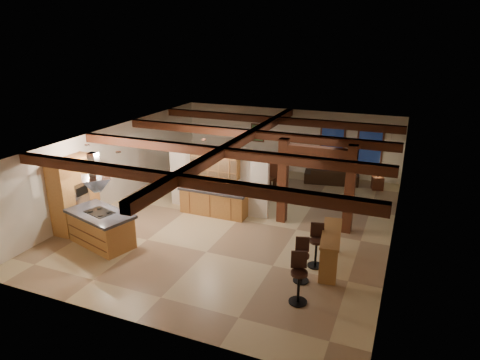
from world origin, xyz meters
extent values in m
plane|color=#CBB787|center=(0.00, 0.00, 0.00)|extent=(12.00, 12.00, 0.00)
plane|color=silver|center=(0.00, 6.00, 1.45)|extent=(10.00, 0.00, 10.00)
plane|color=silver|center=(0.00, -6.00, 1.45)|extent=(10.00, 0.00, 10.00)
plane|color=silver|center=(-5.00, 0.00, 1.45)|extent=(0.00, 12.00, 12.00)
plane|color=silver|center=(5.00, 0.00, 1.45)|extent=(0.00, 12.00, 12.00)
plane|color=#371D11|center=(0.00, 0.00, 2.90)|extent=(12.00, 12.00, 0.00)
cube|color=#432710|center=(0.00, -4.00, 2.76)|extent=(10.00, 0.25, 0.28)
cube|color=#432710|center=(0.00, -1.30, 2.76)|extent=(10.00, 0.25, 0.28)
cube|color=#432710|center=(0.00, 1.30, 2.76)|extent=(10.00, 0.25, 0.28)
cube|color=#432710|center=(0.00, 4.00, 2.76)|extent=(10.00, 0.25, 0.28)
cube|color=#432710|center=(0.00, 0.00, 2.76)|extent=(0.28, 12.00, 0.28)
cube|color=#432710|center=(1.40, 0.50, 1.45)|extent=(0.30, 0.30, 2.90)
cube|color=#432710|center=(3.60, 0.50, 1.45)|extent=(0.30, 0.30, 2.90)
cube|color=#432710|center=(2.50, 0.50, 2.60)|extent=(2.50, 0.28, 0.28)
cube|color=silver|center=(-1.00, 0.50, 1.10)|extent=(3.80, 0.18, 2.20)
cube|color=#AC7C37|center=(-4.67, -2.60, 1.20)|extent=(0.64, 1.60, 2.40)
cube|color=silver|center=(-4.37, -2.60, 1.15)|extent=(0.06, 0.62, 0.95)
cube|color=black|center=(-4.33, -2.60, 1.35)|extent=(0.01, 0.50, 0.28)
cube|color=#AC7C37|center=(-1.00, 0.11, 0.43)|extent=(2.40, 0.60, 0.86)
cube|color=black|center=(-1.00, 0.11, 0.90)|extent=(2.50, 0.66, 0.08)
cube|color=#AC7C37|center=(-1.00, 0.32, 1.85)|extent=(1.80, 0.34, 0.95)
cube|color=silver|center=(-1.00, 0.14, 1.85)|extent=(1.74, 0.02, 0.90)
pyramid|color=silver|center=(-3.16, -3.23, 1.73)|extent=(1.10, 1.10, 0.45)
cube|color=silver|center=(-3.16, -3.23, 2.54)|extent=(0.26, 0.22, 0.73)
cube|color=#432710|center=(2.00, 5.94, 1.50)|extent=(1.10, 0.05, 1.70)
cube|color=black|center=(2.00, 5.91, 1.50)|extent=(0.95, 0.02, 1.55)
cube|color=#432710|center=(3.60, 5.94, 1.50)|extent=(1.10, 0.05, 1.70)
cube|color=black|center=(3.60, 5.91, 1.50)|extent=(0.95, 0.02, 1.55)
cube|color=#432710|center=(-1.50, 5.94, 1.70)|extent=(0.65, 0.04, 0.85)
cube|color=#255730|center=(-1.50, 5.92, 1.70)|extent=(0.55, 0.01, 0.75)
cylinder|color=silver|center=(-2.60, -2.80, 2.87)|extent=(0.16, 0.16, 0.03)
cylinder|color=silver|center=(-1.00, -0.50, 2.87)|extent=(0.16, 0.16, 0.03)
cylinder|color=silver|center=(-4.00, -2.50, 2.87)|extent=(0.16, 0.16, 0.03)
cube|color=#AC7C37|center=(-3.16, -3.23, 0.48)|extent=(2.22, 1.53, 0.96)
cube|color=black|center=(-3.16, -3.23, 1.01)|extent=(2.38, 1.70, 0.09)
cube|color=black|center=(-3.16, -3.23, 1.06)|extent=(0.96, 0.77, 0.02)
imported|color=#371C0D|center=(-0.59, 2.78, 0.31)|extent=(1.92, 1.26, 0.63)
imported|color=black|center=(2.21, 5.10, 0.33)|extent=(2.39, 1.26, 0.66)
imported|color=silver|center=(-0.66, 0.11, 1.06)|extent=(0.52, 0.43, 0.25)
cube|color=#AC7C37|center=(3.52, -1.91, 1.02)|extent=(0.75, 2.04, 0.06)
cube|color=#AC7C37|center=(3.64, -2.80, 0.50)|extent=(0.46, 0.16, 1.00)
cube|color=#AC7C37|center=(3.40, -1.02, 0.50)|extent=(0.46, 0.16, 1.00)
cube|color=#432710|center=(4.13, 5.01, 0.27)|extent=(0.54, 0.54, 0.54)
cylinder|color=black|center=(4.13, 5.01, 0.62)|extent=(0.06, 0.06, 0.16)
cone|color=#FFE199|center=(4.13, 5.01, 0.78)|extent=(0.28, 0.28, 0.18)
cylinder|color=black|center=(3.16, -3.88, 0.81)|extent=(0.40, 0.40, 0.08)
cube|color=black|center=(3.09, -3.70, 1.06)|extent=(0.37, 0.17, 0.45)
cylinder|color=black|center=(3.16, -3.88, 0.40)|extent=(0.07, 0.07, 0.78)
cylinder|color=black|center=(3.16, -3.88, 0.02)|extent=(0.45, 0.45, 0.03)
cylinder|color=black|center=(2.99, -2.94, 0.75)|extent=(0.37, 0.37, 0.07)
cube|color=black|center=(2.94, -2.77, 0.99)|extent=(0.35, 0.14, 0.42)
cylinder|color=black|center=(2.99, -2.94, 0.37)|extent=(0.06, 0.06, 0.73)
cylinder|color=black|center=(2.99, -2.94, 0.02)|extent=(0.42, 0.42, 0.03)
cylinder|color=black|center=(3.16, -2.06, 0.78)|extent=(0.39, 0.39, 0.08)
cube|color=black|center=(3.12, -1.88, 1.03)|extent=(0.37, 0.12, 0.43)
cylinder|color=black|center=(3.16, -2.06, 0.39)|extent=(0.06, 0.06, 0.76)
cylinder|color=black|center=(3.16, -2.06, 0.02)|extent=(0.43, 0.43, 0.03)
cube|color=#432710|center=(-1.52, 2.26, 0.48)|extent=(0.55, 0.55, 0.06)
cube|color=#432710|center=(-1.45, 2.48, 0.87)|extent=(0.45, 0.17, 0.80)
cylinder|color=#432710|center=(-1.74, 2.14, 0.22)|extent=(0.05, 0.05, 0.45)
cylinder|color=#432710|center=(-1.39, 2.04, 0.22)|extent=(0.05, 0.05, 0.45)
cylinder|color=#432710|center=(-1.64, 2.49, 0.22)|extent=(0.05, 0.05, 0.45)
cylinder|color=#432710|center=(-1.29, 2.39, 0.22)|extent=(0.05, 0.05, 0.45)
cube|color=#432710|center=(-1.11, 3.70, 0.48)|extent=(0.55, 0.55, 0.06)
cube|color=#432710|center=(-1.17, 3.49, 0.87)|extent=(0.45, 0.17, 0.80)
cylinder|color=#432710|center=(-0.88, 3.83, 0.22)|extent=(0.05, 0.05, 0.45)
cylinder|color=#432710|center=(-1.23, 3.93, 0.22)|extent=(0.05, 0.05, 0.45)
cylinder|color=#432710|center=(-0.98, 3.48, 0.22)|extent=(0.05, 0.05, 0.45)
cylinder|color=#432710|center=(-1.33, 3.58, 0.22)|extent=(0.05, 0.05, 0.45)
cube|color=#432710|center=(-0.80, 2.06, 0.48)|extent=(0.55, 0.55, 0.06)
cube|color=#432710|center=(-0.74, 2.28, 0.87)|extent=(0.45, 0.17, 0.80)
cylinder|color=#432710|center=(-1.02, 1.94, 0.22)|extent=(0.05, 0.05, 0.45)
cylinder|color=#432710|center=(-0.67, 1.84, 0.22)|extent=(0.05, 0.05, 0.45)
cylinder|color=#432710|center=(-0.92, 2.28, 0.22)|extent=(0.05, 0.05, 0.45)
cylinder|color=#432710|center=(-0.57, 2.18, 0.22)|extent=(0.05, 0.05, 0.45)
cube|color=#432710|center=(-0.39, 3.50, 0.48)|extent=(0.55, 0.55, 0.06)
cube|color=#432710|center=(-0.45, 3.28, 0.87)|extent=(0.45, 0.17, 0.80)
cylinder|color=#432710|center=(-0.16, 3.62, 0.22)|extent=(0.05, 0.05, 0.45)
cylinder|color=#432710|center=(-0.51, 3.72, 0.22)|extent=(0.05, 0.05, 0.45)
cylinder|color=#432710|center=(-0.26, 3.27, 0.22)|extent=(0.05, 0.05, 0.45)
cylinder|color=#432710|center=(-0.61, 3.37, 0.22)|extent=(0.05, 0.05, 0.45)
cube|color=#432710|center=(-0.08, 1.86, 0.48)|extent=(0.55, 0.55, 0.06)
cube|color=#432710|center=(-0.02, 2.07, 0.87)|extent=(0.45, 0.17, 0.80)
cylinder|color=#432710|center=(-0.30, 1.73, 0.22)|extent=(0.05, 0.05, 0.45)
cylinder|color=#432710|center=(0.05, 1.63, 0.22)|extent=(0.05, 0.05, 0.45)
cylinder|color=#432710|center=(-0.20, 2.08, 0.22)|extent=(0.05, 0.05, 0.45)
cylinder|color=#432710|center=(0.14, 1.98, 0.22)|extent=(0.05, 0.05, 0.45)
cube|color=#432710|center=(0.33, 3.29, 0.48)|extent=(0.55, 0.55, 0.06)
cube|color=#432710|center=(0.27, 3.08, 0.87)|extent=(0.45, 0.17, 0.80)
cylinder|color=#432710|center=(0.55, 3.42, 0.22)|extent=(0.05, 0.05, 0.45)
cylinder|color=#432710|center=(0.20, 3.52, 0.22)|extent=(0.05, 0.05, 0.45)
cylinder|color=#432710|center=(0.45, 3.07, 0.22)|extent=(0.05, 0.05, 0.45)
cylinder|color=#432710|center=(0.11, 3.17, 0.22)|extent=(0.05, 0.05, 0.45)
camera|label=1|loc=(5.20, -12.49, 6.15)|focal=32.00mm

